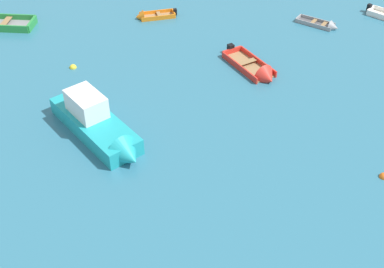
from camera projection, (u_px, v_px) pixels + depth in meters
The scene contains 6 objects.
rowboat_orange_outer_left at pixel (148, 16), 34.52m from camera, with size 2.94×1.35×0.89m.
rowboat_grey_center at pixel (326, 26), 33.47m from camera, with size 2.78×2.46×0.82m.
rowboat_red_outer_right at pixel (259, 73), 28.80m from camera, with size 3.00×4.24×1.32m.
motor_launch_turquoise_near_right at pixel (99, 126), 24.15m from camera, with size 5.08×6.30×2.27m.
mooring_buoy_midfield at pixel (73, 68), 29.55m from camera, with size 0.42×0.42×0.42m, color yellow.
mooring_buoy_between_boats_left at pixel (384, 177), 22.33m from camera, with size 0.42×0.42×0.42m, color orange.
Camera 1 is at (-1.58, 3.64, 15.58)m, focal length 46.68 mm.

